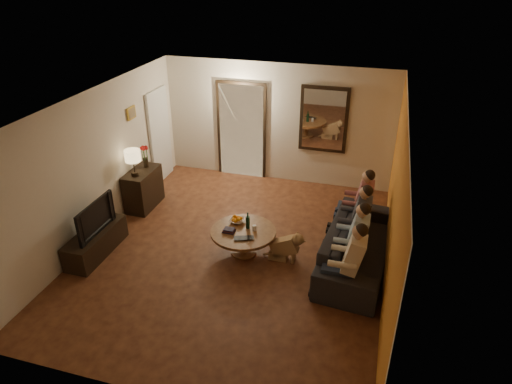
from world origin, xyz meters
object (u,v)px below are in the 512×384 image
(tv_stand, at_px, (96,242))
(person_a, at_px, (348,265))
(laptop, at_px, (244,240))
(coffee_table, at_px, (243,242))
(person_b, at_px, (352,242))
(person_d, at_px, (359,205))
(dog, at_px, (284,245))
(bowl, at_px, (237,221))
(tv, at_px, (91,217))
(person_c, at_px, (356,222))
(dresser, at_px, (143,189))
(wine_bottle, at_px, (248,220))
(table_lamp, at_px, (134,163))
(sofa, at_px, (359,245))

(tv_stand, bearing_deg, person_a, 0.27)
(person_a, relative_size, laptop, 3.65)
(coffee_table, bearing_deg, person_b, -2.22)
(laptop, bearing_deg, person_d, 19.67)
(dog, relative_size, bowl, 2.16)
(tv, height_order, person_c, person_c)
(dresser, distance_m, tv_stand, 1.71)
(person_b, bearing_deg, tv_stand, -171.62)
(tv_stand, bearing_deg, wine_bottle, 17.78)
(person_c, bearing_deg, dog, -154.32)
(tv, xyz_separation_m, person_c, (4.21, 1.22, -0.11))
(dog, bearing_deg, coffee_table, -179.20)
(person_d, bearing_deg, tv, -156.62)
(dresser, xyz_separation_m, tv, (0.00, -1.70, 0.32))
(table_lamp, distance_m, person_a, 4.48)
(tv, xyz_separation_m, laptop, (2.51, 0.41, -0.25))
(person_c, distance_m, person_d, 0.60)
(sofa, xyz_separation_m, person_b, (-0.10, -0.30, 0.24))
(tv, distance_m, person_b, 4.26)
(dresser, bearing_deg, table_lamp, -90.00)
(sofa, height_order, wine_bottle, wine_bottle)
(bowl, bearing_deg, coffee_table, -50.71)
(wine_bottle, bearing_deg, person_d, 30.53)
(sofa, bearing_deg, person_b, 167.47)
(person_d, distance_m, coffee_table, 2.16)
(person_d, distance_m, laptop, 2.21)
(dresser, xyz_separation_m, person_d, (4.21, 0.12, 0.21))
(coffee_table, bearing_deg, person_d, 32.17)
(dresser, xyz_separation_m, laptop, (2.51, -1.29, 0.07))
(dresser, bearing_deg, coffee_table, -22.71)
(dog, xyz_separation_m, bowl, (-0.89, 0.21, 0.20))
(tv_stand, relative_size, laptop, 3.93)
(sofa, distance_m, laptop, 1.87)
(tv, bearing_deg, person_c, -73.84)
(coffee_table, xyz_separation_m, wine_bottle, (0.05, 0.10, 0.38))
(dresser, xyz_separation_m, table_lamp, (0.00, -0.22, 0.66))
(tv_stand, xyz_separation_m, wine_bottle, (2.46, 0.79, 0.39))
(table_lamp, bearing_deg, bowl, -14.32)
(dresser, distance_m, person_c, 4.24)
(person_a, relative_size, coffee_table, 1.09)
(dresser, distance_m, coffee_table, 2.62)
(tv, relative_size, coffee_table, 0.89)
(coffee_table, distance_m, wine_bottle, 0.40)
(dog, bearing_deg, table_lamp, 166.17)
(person_a, xyz_separation_m, dog, (-1.09, 0.68, -0.32))
(dresser, height_order, person_b, person_b)
(person_c, bearing_deg, dresser, 173.50)
(person_c, bearing_deg, bowl, -171.08)
(person_c, xyz_separation_m, coffee_table, (-1.80, -0.53, -0.38))
(wine_bottle, bearing_deg, laptop, -82.50)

